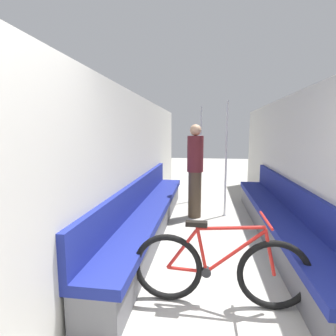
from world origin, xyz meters
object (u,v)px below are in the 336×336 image
object	(u,v)px
passenger_standing	(195,170)
bench_seat_row_right	(279,221)
bench_seat_row_left	(149,215)
bicycle	(219,269)
grab_pole_near	(226,161)
grab_pole_far	(201,156)

from	to	relation	value
passenger_standing	bench_seat_row_right	bearing A→B (deg)	-144.15
bench_seat_row_left	bicycle	bearing A→B (deg)	-58.26
grab_pole_near	grab_pole_far	xyz separation A→B (m)	(-0.50, 1.11, 0.00)
bench_seat_row_left	grab_pole_far	distance (m)	2.42
bench_seat_row_left	passenger_standing	size ratio (longest dim) A/B	2.57
grab_pole_near	grab_pole_far	bearing A→B (deg)	114.24
bench_seat_row_left	grab_pole_near	world-z (taller)	grab_pole_near
bench_seat_row_left	bench_seat_row_right	xyz separation A→B (m)	(1.98, 0.00, 0.00)
bicycle	grab_pole_near	world-z (taller)	grab_pole_near
bench_seat_row_left	bench_seat_row_right	size ratio (longest dim) A/B	1.00
grab_pole_near	grab_pole_far	distance (m)	1.22
passenger_standing	grab_pole_near	bearing A→B (deg)	-94.52
bicycle	grab_pole_far	bearing A→B (deg)	109.12
bench_seat_row_right	grab_pole_near	xyz separation A→B (m)	(-0.72, 1.06, 0.78)
grab_pole_near	passenger_standing	world-z (taller)	grab_pole_near
bicycle	passenger_standing	bearing A→B (deg)	112.70
bicycle	grab_pole_near	bearing A→B (deg)	100.15
bicycle	grab_pole_near	xyz separation A→B (m)	(0.24, 2.70, 0.72)
grab_pole_far	bicycle	bearing A→B (deg)	-86.12
grab_pole_near	bicycle	bearing A→B (deg)	-95.08
grab_pole_near	bench_seat_row_left	bearing A→B (deg)	-140.06
bench_seat_row_left	passenger_standing	world-z (taller)	passenger_standing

